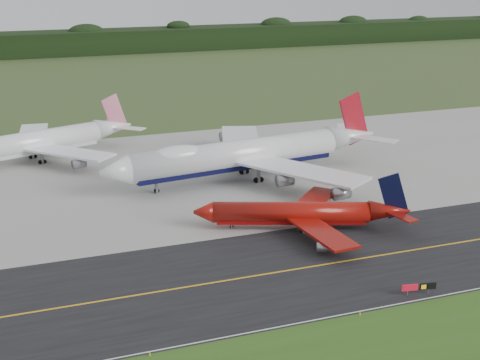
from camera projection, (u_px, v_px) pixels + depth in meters
name	position (u px, v px, depth m)	size (l,w,h in m)	color
ground	(294.00, 258.00, 111.36)	(600.00, 600.00, 0.00)	#385025
taxiway	(304.00, 268.00, 107.78)	(400.00, 32.00, 0.02)	black
apron	(205.00, 172.00, 156.94)	(400.00, 78.00, 0.01)	gray
taxiway_centreline	(304.00, 268.00, 107.78)	(400.00, 0.40, 0.00)	#EBA516
taxiway_edge_line	(351.00, 313.00, 93.93)	(400.00, 0.25, 0.00)	silver
horizon_treeline	(82.00, 44.00, 354.31)	(700.00, 25.00, 12.00)	black
jet_ba_747	(246.00, 154.00, 149.94)	(69.34, 56.98, 17.43)	white
jet_red_737	(303.00, 213.00, 122.85)	(38.76, 30.68, 10.80)	maroon
jet_star_tail	(35.00, 143.00, 163.73)	(52.58, 42.77, 14.23)	white
taxiway_sign	(419.00, 287.00, 98.75)	(5.28, 1.13, 1.78)	slate
edge_marker_left	(150.00, 355.00, 83.59)	(0.16, 0.16, 0.50)	yellow
edge_marker_center	(360.00, 314.00, 93.22)	(0.16, 0.16, 0.50)	yellow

